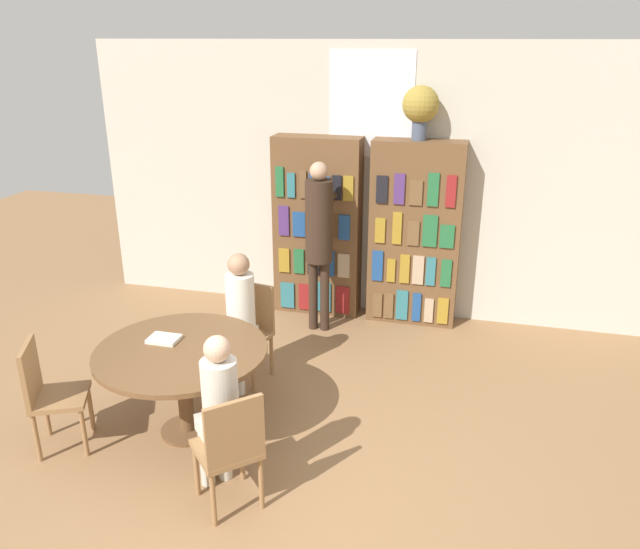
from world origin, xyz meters
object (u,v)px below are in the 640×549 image
bookshelf_left (317,227)px  librarian_standing (319,230)px  chair_near_camera (48,390)px  chair_left_side (250,327)px  seated_reader_right (219,407)px  chair_far_side (230,446)px  reading_table (182,361)px  bookshelf_right (415,235)px  seated_reader_left (238,313)px  flower_vase (421,107)px

bookshelf_left → librarian_standing: size_ratio=1.09×
chair_near_camera → chair_left_side: bearing=117.0°
seated_reader_right → chair_far_side: bearing=-90.0°
reading_table → seated_reader_right: size_ratio=1.08×
bookshelf_right → seated_reader_right: bearing=-106.2°
bookshelf_left → seated_reader_left: 1.86m
chair_left_side → reading_table: bearing=90.0°
bookshelf_left → chair_near_camera: (-1.32, -3.07, -0.50)m
chair_left_side → librarian_standing: 1.35m
bookshelf_right → chair_left_side: bearing=-128.8°
reading_table → chair_far_side: size_ratio=1.49×
bookshelf_right → seated_reader_right: (-0.94, -3.23, -0.30)m
chair_far_side → chair_left_side: bearing=63.0°
flower_vase → reading_table: flower_vase is taller
seated_reader_left → seated_reader_right: (0.41, -1.42, -0.02)m
flower_vase → seated_reader_right: flower_vase is taller
flower_vase → seated_reader_left: 2.79m
bookshelf_right → seated_reader_left: 2.28m
bookshelf_right → flower_vase: flower_vase is taller
seated_reader_left → librarian_standing: bearing=-96.5°
reading_table → chair_near_camera: 1.02m
chair_left_side → seated_reader_left: (-0.03, -0.18, 0.22)m
chair_left_side → librarian_standing: size_ratio=0.49×
seated_reader_right → bookshelf_left: bearing=49.4°
bookshelf_right → flower_vase: 1.35m
bookshelf_left → seated_reader_right: size_ratio=1.62×
seated_reader_right → librarian_standing: bearing=46.8°
bookshelf_left → chair_left_side: (-0.22, -1.64, -0.50)m
bookshelf_left → chair_far_side: bearing=-85.2°
librarian_standing → bookshelf_left: bearing=106.5°
flower_vase → chair_left_side: bearing=-128.4°
chair_left_side → librarian_standing: bearing=-97.4°
seated_reader_left → chair_left_side: bearing=-90.0°
chair_left_side → seated_reader_right: seated_reader_right is taller
chair_left_side → librarian_standing: (0.37, 1.14, 0.63)m
seated_reader_right → librarian_standing: (-0.01, 2.73, 0.43)m
chair_far_side → seated_reader_right: 0.27m
bookshelf_left → bookshelf_right: size_ratio=1.00×
flower_vase → chair_near_camera: size_ratio=0.60×
bookshelf_right → chair_far_side: bookshelf_right is taller
chair_left_side → seated_reader_right: bearing=114.1°
flower_vase → seated_reader_left: flower_vase is taller
chair_left_side → seated_reader_right: (0.38, -1.59, 0.20)m
bookshelf_right → chair_far_side: bearing=-103.5°
seated_reader_left → chair_far_side: bearing=119.9°
chair_far_side → librarian_standing: librarian_standing is taller
reading_table → seated_reader_left: seated_reader_left is taller
chair_far_side → bookshelf_left: bearing=51.5°
flower_vase → chair_far_side: flower_vase is taller
bookshelf_left → seated_reader_left: (-0.26, -1.82, -0.28)m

